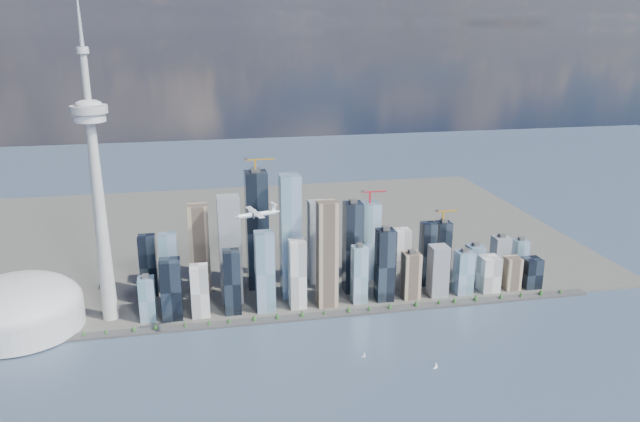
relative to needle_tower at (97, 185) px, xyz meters
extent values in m
plane|color=#33425A|center=(300.00, -310.00, -235.84)|extent=(4000.00, 4000.00, 0.00)
cube|color=#383838|center=(300.00, -60.00, -233.84)|extent=(1100.00, 22.00, 4.00)
cube|color=#4C4C47|center=(300.00, 390.00, -234.34)|extent=(1400.00, 900.00, 3.00)
cylinder|color=#3F2D1E|center=(-90.00, -60.00, -230.64)|extent=(1.00, 1.00, 2.40)
cone|color=#1A4A1D|center=(-90.00, -60.00, -227.04)|extent=(7.20, 7.20, 8.00)
cylinder|color=#3F2D1E|center=(-3.33, -60.00, -230.64)|extent=(1.00, 1.00, 2.40)
cone|color=#1A4A1D|center=(-3.33, -60.00, -227.04)|extent=(7.20, 7.20, 8.00)
cylinder|color=#3F2D1E|center=(83.33, -60.00, -230.64)|extent=(1.00, 1.00, 2.40)
cone|color=#1A4A1D|center=(83.33, -60.00, -227.04)|extent=(7.20, 7.20, 8.00)
cylinder|color=#3F2D1E|center=(170.00, -60.00, -230.64)|extent=(1.00, 1.00, 2.40)
cone|color=#1A4A1D|center=(170.00, -60.00, -227.04)|extent=(7.20, 7.20, 8.00)
cylinder|color=#3F2D1E|center=(256.67, -60.00, -230.64)|extent=(1.00, 1.00, 2.40)
cone|color=#1A4A1D|center=(256.67, -60.00, -227.04)|extent=(7.20, 7.20, 8.00)
cylinder|color=#3F2D1E|center=(343.33, -60.00, -230.64)|extent=(1.00, 1.00, 2.40)
cone|color=#1A4A1D|center=(343.33, -60.00, -227.04)|extent=(7.20, 7.20, 8.00)
cylinder|color=#3F2D1E|center=(430.00, -60.00, -230.64)|extent=(1.00, 1.00, 2.40)
cone|color=#1A4A1D|center=(430.00, -60.00, -227.04)|extent=(7.20, 7.20, 8.00)
cylinder|color=#3F2D1E|center=(516.67, -60.00, -230.64)|extent=(1.00, 1.00, 2.40)
cone|color=#1A4A1D|center=(516.67, -60.00, -227.04)|extent=(7.20, 7.20, 8.00)
cylinder|color=#3F2D1E|center=(603.33, -60.00, -230.64)|extent=(1.00, 1.00, 2.40)
cone|color=#1A4A1D|center=(603.33, -60.00, -227.04)|extent=(7.20, 7.20, 8.00)
cylinder|color=#3F2D1E|center=(690.00, -60.00, -230.64)|extent=(1.00, 1.00, 2.40)
cone|color=#1A4A1D|center=(690.00, -60.00, -227.04)|extent=(7.20, 7.20, 8.00)
cylinder|color=#3F2D1E|center=(776.67, -60.00, -230.64)|extent=(1.00, 1.00, 2.40)
cone|color=#1A4A1D|center=(776.67, -60.00, -227.04)|extent=(7.20, 7.20, 8.00)
cube|color=black|center=(100.00, -20.00, -180.77)|extent=(34.00, 34.00, 104.14)
cube|color=#77A2B4|center=(100.00, 30.00, -166.57)|extent=(30.00, 30.00, 132.54)
cube|color=silver|center=(150.00, -20.00, -187.87)|extent=(30.00, 30.00, 89.94)
cube|color=tan|center=(150.00, 85.00, -150.00)|extent=(36.00, 36.00, 165.68)
cube|color=gray|center=(205.00, 30.00, -135.80)|extent=(38.00, 38.00, 194.08)
cube|color=black|center=(205.00, -20.00, -176.03)|extent=(28.00, 28.00, 113.61)
cube|color=#77A2B4|center=(260.00, -20.00, -161.83)|extent=(32.00, 32.00, 142.01)
cube|color=black|center=(260.00, 85.00, -121.60)|extent=(40.00, 40.00, 222.48)
cube|color=#77A2B4|center=(315.00, 30.00, -119.23)|extent=(36.00, 36.00, 227.22)
cube|color=silver|center=(315.00, -20.00, -171.30)|extent=(28.00, 28.00, 123.07)
cube|color=tan|center=(370.00, -20.00, -138.17)|extent=(34.00, 34.00, 189.35)
cube|color=gray|center=(370.00, 85.00, -152.37)|extent=(30.00, 30.00, 160.94)
cube|color=black|center=(425.00, 30.00, -147.63)|extent=(32.00, 32.00, 170.41)
cube|color=#77A2B4|center=(425.00, -20.00, -180.77)|extent=(26.00, 26.00, 104.14)
cube|color=black|center=(475.00, -20.00, -166.57)|extent=(30.00, 30.00, 132.54)
cube|color=#77A2B4|center=(475.00, 85.00, -157.10)|extent=(34.00, 34.00, 151.48)
cube|color=silver|center=(525.00, 30.00, -176.03)|extent=(28.00, 28.00, 113.61)
cube|color=tan|center=(525.00, -20.00, -190.24)|extent=(30.00, 30.00, 85.21)
cube|color=gray|center=(575.00, -20.00, -185.50)|extent=(32.00, 32.00, 94.67)
cube|color=black|center=(575.00, 30.00, -171.30)|extent=(26.00, 26.00, 123.07)
cube|color=#77A2B4|center=(625.00, -20.00, -192.60)|extent=(30.00, 30.00, 80.47)
cube|color=black|center=(625.00, 85.00, -180.77)|extent=(28.00, 28.00, 104.14)
cube|color=#77A2B4|center=(675.00, 30.00, -197.34)|extent=(30.00, 30.00, 71.00)
cube|color=silver|center=(675.00, -20.00, -199.70)|extent=(34.00, 34.00, 66.27)
cube|color=tan|center=(720.00, -20.00, -202.07)|extent=(28.00, 28.00, 61.54)
cube|color=gray|center=(720.00, 30.00, -190.24)|extent=(30.00, 30.00, 85.21)
cube|color=black|center=(765.00, -20.00, -204.44)|extent=(32.00, 32.00, 56.80)
cube|color=#77A2B4|center=(765.00, 30.00, -194.97)|extent=(26.00, 26.00, 75.74)
cube|color=black|center=(60.00, 85.00, -176.03)|extent=(30.00, 30.00, 113.61)
cube|color=#77A2B4|center=(60.00, -20.00, -194.97)|extent=(26.00, 26.00, 75.74)
cube|color=#C68A17|center=(260.00, 85.00, 0.64)|extent=(3.00, 3.00, 22.00)
cube|color=#C68A17|center=(268.25, 85.00, 11.64)|extent=(55.00, 2.20, 2.20)
cube|color=#383838|center=(243.50, 85.00, 13.64)|extent=(6.00, 4.00, 4.00)
cube|color=red|center=(475.00, 85.00, -70.36)|extent=(3.00, 3.00, 22.00)
cube|color=red|center=(482.20, 85.00, -59.36)|extent=(48.00, 2.20, 2.20)
cube|color=#383838|center=(460.60, 85.00, -57.36)|extent=(6.00, 4.00, 4.00)
cube|color=#C68A17|center=(625.00, 85.00, -117.70)|extent=(3.00, 3.00, 22.00)
cube|color=#C68A17|center=(631.75, 85.00, -106.70)|extent=(45.00, 2.20, 2.20)
cube|color=#383838|center=(611.50, 85.00, -104.70)|extent=(6.00, 4.00, 4.00)
cone|color=#A1A19C|center=(0.00, 0.00, -62.84)|extent=(26.00, 26.00, 340.00)
cylinder|color=silver|center=(0.00, 0.00, 107.16)|extent=(48.00, 48.00, 14.00)
cylinder|color=#A1A19C|center=(0.00, 0.00, 119.16)|extent=(56.00, 56.00, 12.00)
ellipsoid|color=silver|center=(0.00, 0.00, 127.16)|extent=(40.00, 40.00, 14.00)
cylinder|color=#A1A19C|center=(0.00, 0.00, 167.16)|extent=(11.00, 11.00, 80.00)
cylinder|color=silver|center=(0.00, 0.00, 207.16)|extent=(18.00, 18.00, 10.00)
cone|color=silver|center=(0.00, 0.00, 265.16)|extent=(7.00, 7.00, 105.00)
cylinder|color=silver|center=(-140.00, -10.00, -210.84)|extent=(200.00, 200.00, 44.00)
ellipsoid|color=silver|center=(-140.00, -10.00, -188.84)|extent=(200.00, 200.00, 84.00)
cylinder|color=white|center=(237.78, -149.50, -18.75)|extent=(56.16, 20.51, 6.92)
cone|color=white|center=(209.50, -156.67, -18.75)|extent=(9.03, 8.56, 6.92)
cone|color=white|center=(267.10, -142.06, -18.75)|extent=(12.17, 9.36, 6.92)
cube|color=white|center=(235.68, -150.03, -15.08)|extent=(23.25, 60.78, 1.08)
cylinder|color=white|center=(238.60, -161.55, -16.80)|extent=(12.48, 6.69, 3.89)
cylinder|color=white|center=(232.76, -138.51, -16.80)|extent=(12.48, 6.69, 3.89)
cylinder|color=#3F3F3F|center=(232.32, -163.14, -16.80)|extent=(2.44, 8.46, 8.64)
cylinder|color=#3F3F3F|center=(226.48, -140.10, -16.80)|extent=(2.44, 8.46, 8.64)
cube|color=white|center=(263.96, -142.86, -11.83)|extent=(6.08, 2.32, 11.89)
cube|color=white|center=(263.96, -142.86, -5.78)|extent=(9.39, 20.02, 0.76)
cube|color=white|center=(481.58, -256.21, -235.39)|extent=(7.04, 3.57, 0.90)
cylinder|color=#999999|center=(481.58, -256.21, -230.21)|extent=(0.27, 0.27, 10.13)
cube|color=white|center=(387.36, -205.19, -235.45)|extent=(6.10, 2.89, 0.78)
cylinder|color=#999999|center=(387.36, -205.19, -230.95)|extent=(0.23, 0.23, 8.80)
camera|label=1|loc=(159.35, -1009.80, 245.59)|focal=35.00mm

